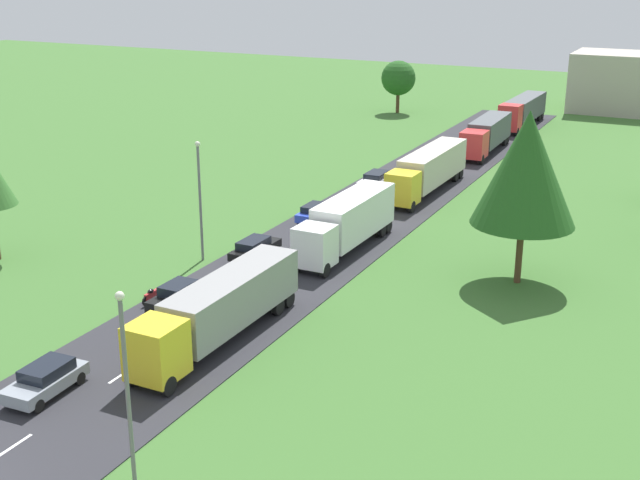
{
  "coord_description": "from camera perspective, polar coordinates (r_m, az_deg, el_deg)",
  "views": [
    {
      "loc": [
        25.93,
        -18.76,
        20.25
      ],
      "look_at": [
        1.37,
        31.07,
        1.42
      ],
      "focal_mm": 47.38,
      "sensor_mm": 36.0,
      "label": 1
    }
  ],
  "objects": [
    {
      "name": "lane_marking_centre",
      "position": [
        52.65,
        -5.54,
        -3.91
      ],
      "size": [
        0.16,
        123.93,
        0.01
      ],
      "color": "white",
      "rests_on": "road"
    },
    {
      "name": "tree_oak",
      "position": [
        54.27,
        13.75,
        4.72
      ],
      "size": [
        6.6,
        6.6,
        11.26
      ],
      "color": "#513823",
      "rests_on": "ground"
    },
    {
      "name": "truck_second",
      "position": [
        60.21,
        1.87,
        1.26
      ],
      "size": [
        2.66,
        12.0,
        3.76
      ],
      "color": "white",
      "rests_on": "road"
    },
    {
      "name": "tree_birch",
      "position": [
        114.99,
        5.32,
        10.84
      ],
      "size": [
        4.59,
        4.59,
        6.93
      ],
      "color": "#513823",
      "rests_on": "ground"
    },
    {
      "name": "lamppost_lead",
      "position": [
        33.78,
        -12.93,
        -9.25
      ],
      "size": [
        0.36,
        0.36,
        8.39
      ],
      "color": "slate",
      "rests_on": "ground"
    },
    {
      "name": "truck_fifth",
      "position": [
        108.04,
        13.53,
        8.55
      ],
      "size": [
        2.8,
        13.54,
        3.53
      ],
      "color": "red",
      "rests_on": "road"
    },
    {
      "name": "car_fifth",
      "position": [
        77.2,
        3.78,
        4.1
      ],
      "size": [
        1.92,
        4.52,
        1.41
      ],
      "color": "white",
      "rests_on": "road"
    },
    {
      "name": "road",
      "position": [
        54.34,
        -4.37,
        -3.18
      ],
      "size": [
        10.0,
        140.0,
        0.06
      ],
      "primitive_type": "cube",
      "color": "#2B2B30",
      "rests_on": "ground"
    },
    {
      "name": "lamppost_second",
      "position": [
        58.12,
        -8.12,
        3.01
      ],
      "size": [
        0.36,
        0.36,
        8.44
      ],
      "color": "slate",
      "rests_on": "ground"
    },
    {
      "name": "car_second",
      "position": [
        51.29,
        -9.64,
        -3.76
      ],
      "size": [
        1.8,
        3.95,
        1.57
      ],
      "color": "black",
      "rests_on": "road"
    },
    {
      "name": "distant_building",
      "position": [
        122.0,
        20.25,
        9.91
      ],
      "size": [
        15.03,
        9.49,
        7.87
      ],
      "primitive_type": "cube",
      "color": "#B2A899",
      "rests_on": "ground"
    },
    {
      "name": "car_lead",
      "position": [
        43.29,
        -18.05,
        -8.91
      ],
      "size": [
        2.07,
        4.41,
        1.5
      ],
      "color": "#8C939E",
      "rests_on": "road"
    },
    {
      "name": "car_third",
      "position": [
        59.12,
        -4.43,
        -0.53
      ],
      "size": [
        1.79,
        4.55,
        1.42
      ],
      "color": "black",
      "rests_on": "road"
    },
    {
      "name": "truck_fourth",
      "position": [
        92.68,
        11.18,
        7.06
      ],
      "size": [
        2.7,
        12.47,
        3.49
      ],
      "color": "red",
      "rests_on": "road"
    },
    {
      "name": "car_fourth",
      "position": [
        67.05,
        -0.28,
        1.88
      ],
      "size": [
        1.86,
        4.05,
        1.44
      ],
      "color": "blue",
      "rests_on": "road"
    },
    {
      "name": "truck_lead",
      "position": [
        46.33,
        -6.79,
        -4.54
      ],
      "size": [
        2.59,
        13.58,
        3.41
      ],
      "color": "yellow",
      "rests_on": "road"
    },
    {
      "name": "truck_third",
      "position": [
        75.96,
        7.35,
        4.79
      ],
      "size": [
        2.67,
        14.29,
        3.65
      ],
      "color": "yellow",
      "rests_on": "road"
    },
    {
      "name": "motorcycle_courier",
      "position": [
        52.61,
        -11.25,
        -3.65
      ],
      "size": [
        0.28,
        1.94,
        0.91
      ],
      "color": "black",
      "rests_on": "road"
    }
  ]
}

